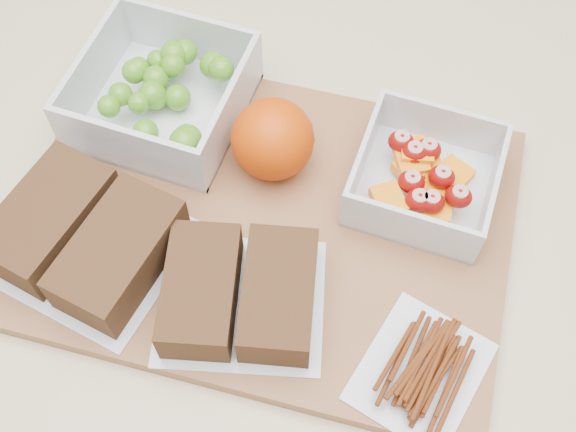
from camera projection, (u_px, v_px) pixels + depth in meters
name	position (u px, v px, depth m)	size (l,w,h in m)	color
counter	(279.00, 386.00, 1.02)	(1.20, 0.90, 0.90)	beige
cutting_board	(264.00, 223.00, 0.63)	(0.42, 0.30, 0.02)	#9C6740
grape_container	(166.00, 93.00, 0.66)	(0.14, 0.14, 0.06)	silver
fruit_container	(424.00, 179.00, 0.62)	(0.12, 0.12, 0.05)	silver
orange	(273.00, 139.00, 0.62)	(0.07, 0.07, 0.07)	#DE4605
sandwich_bag_left	(84.00, 237.00, 0.59)	(0.17, 0.15, 0.05)	silver
sandwich_bag_center	(240.00, 293.00, 0.57)	(0.16, 0.15, 0.04)	silver
pretzel_bag	(423.00, 368.00, 0.55)	(0.11, 0.12, 0.02)	silver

